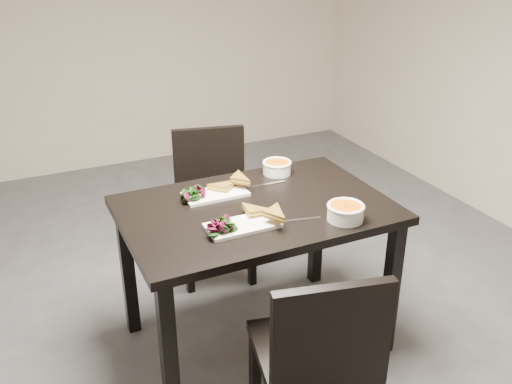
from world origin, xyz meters
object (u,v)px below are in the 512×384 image
soup_bowl_near (346,211)px  table (256,225)px  chair_near (319,353)px  plate_far (215,194)px  plate_near (242,225)px  soup_bowl_far (277,167)px  chair_far (213,193)px

soup_bowl_near → table: bearing=135.8°
chair_near → plate_far: (-0.05, 0.89, 0.27)m
plate_far → plate_near: bearing=-91.9°
table → chair_near: chair_near is taller
chair_near → soup_bowl_far: 1.10m
plate_near → soup_bowl_far: soup_bowl_far is taller
chair_far → plate_far: bearing=-96.3°
soup_bowl_far → table: bearing=-131.0°
chair_near → chair_far: same height
plate_near → plate_far: same height
table → chair_near: 0.73m
chair_far → soup_bowl_far: bearing=-54.7°
chair_near → plate_far: size_ratio=2.85×
chair_far → plate_far: size_ratio=2.85×
table → soup_bowl_far: 0.42m
table → plate_far: 0.24m
table → plate_near: (-0.14, -0.16, 0.11)m
chair_far → plate_near: chair_far is taller
chair_far → plate_far: (-0.20, -0.57, 0.27)m
chair_near → chair_far: bearing=96.6°
plate_near → plate_far: size_ratio=1.03×
chair_near → chair_far: 1.46m
table → soup_bowl_far: soup_bowl_far is taller
table → soup_bowl_far: (0.26, 0.30, 0.14)m
plate_near → soup_bowl_near: size_ratio=1.88×
plate_near → plate_far: bearing=88.1°
chair_far → plate_near: bearing=-90.2°
chair_near → chair_far: (0.15, 1.45, 0.00)m
plate_far → soup_bowl_near: bearing=-48.1°
table → plate_far: size_ratio=4.03×
soup_bowl_near → soup_bowl_far: soup_bowl_near is taller
soup_bowl_far → plate_near: bearing=-131.0°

